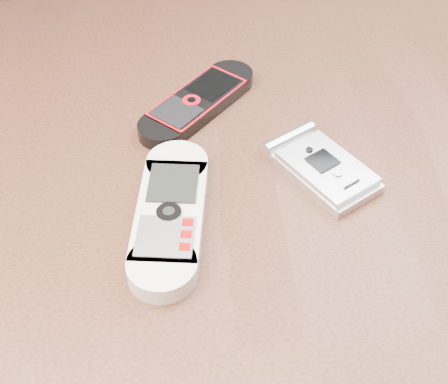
% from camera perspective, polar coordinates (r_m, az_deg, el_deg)
% --- Properties ---
extents(table, '(1.20, 0.80, 0.75)m').
position_cam_1_polar(table, '(0.66, -0.44, -7.10)').
color(table, black).
rests_on(table, ground).
extents(nokia_white, '(0.08, 0.19, 0.02)m').
position_cam_1_polar(nokia_white, '(0.56, -4.93, -1.97)').
color(nokia_white, white).
rests_on(nokia_white, table).
extents(nokia_black_red, '(0.15, 0.16, 0.02)m').
position_cam_1_polar(nokia_black_red, '(0.68, -2.40, 8.24)').
color(nokia_black_red, black).
rests_on(nokia_black_red, table).
extents(motorola_razr, '(0.11, 0.13, 0.02)m').
position_cam_1_polar(motorola_razr, '(0.60, 9.14, 2.16)').
color(motorola_razr, silver).
rests_on(motorola_razr, table).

